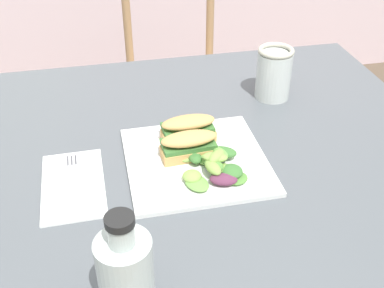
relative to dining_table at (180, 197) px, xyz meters
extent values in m
cube|color=#51565B|center=(0.00, 0.00, 0.11)|extent=(1.20, 0.97, 0.03)
cube|color=#2D2D33|center=(0.53, 0.41, -0.26)|extent=(0.07, 0.07, 0.71)
cylinder|color=tan|center=(0.00, 0.67, -0.40)|extent=(0.03, 0.03, 0.43)
cylinder|color=tan|center=(0.34, 0.68, -0.40)|extent=(0.03, 0.03, 0.43)
cylinder|color=tan|center=(-0.01, 1.01, -0.40)|extent=(0.03, 0.03, 0.43)
cylinder|color=tan|center=(0.33, 1.02, -0.40)|extent=(0.03, 0.03, 0.43)
cube|color=tan|center=(0.16, 0.85, -0.18)|extent=(0.42, 0.42, 0.02)
cylinder|color=tan|center=(-0.01, 1.02, 0.04)|extent=(0.03, 0.03, 0.42)
cylinder|color=tan|center=(0.33, 1.03, 0.04)|extent=(0.03, 0.03, 0.42)
cube|color=white|center=(0.03, -0.04, 0.13)|extent=(0.29, 0.29, 0.01)
cube|color=tan|center=(0.02, -0.03, 0.14)|extent=(0.12, 0.06, 0.02)
cube|color=#3D7033|center=(0.02, -0.02, 0.16)|extent=(0.11, 0.06, 0.01)
ellipsoid|color=tan|center=(0.02, -0.03, 0.17)|extent=(0.12, 0.06, 0.02)
cube|color=tan|center=(0.03, 0.04, 0.14)|extent=(0.12, 0.06, 0.02)
cube|color=#3D7033|center=(0.03, 0.04, 0.16)|extent=(0.11, 0.06, 0.01)
ellipsoid|color=tan|center=(0.03, 0.04, 0.17)|extent=(0.12, 0.06, 0.02)
ellipsoid|color=#6B9E47|center=(0.04, -0.05, 0.14)|extent=(0.04, 0.04, 0.02)
ellipsoid|color=#3D7033|center=(0.08, -0.05, 0.15)|extent=(0.07, 0.06, 0.02)
ellipsoid|color=#6B9E47|center=(0.07, -0.06, 0.15)|extent=(0.04, 0.05, 0.02)
ellipsoid|color=#84A84C|center=(0.06, -0.08, 0.16)|extent=(0.06, 0.05, 0.01)
ellipsoid|color=#84A84C|center=(0.01, -0.11, 0.14)|extent=(0.05, 0.05, 0.02)
ellipsoid|color=#84A84C|center=(0.06, -0.08, 0.16)|extent=(0.05, 0.05, 0.02)
ellipsoid|color=#518438|center=(0.05, -0.09, 0.15)|extent=(0.05, 0.05, 0.02)
ellipsoid|color=#3D7033|center=(0.02, -0.05, 0.14)|extent=(0.03, 0.04, 0.02)
ellipsoid|color=#3D7033|center=(0.08, -0.11, 0.14)|extent=(0.05, 0.05, 0.02)
ellipsoid|color=#84A84C|center=(0.08, -0.10, 0.14)|extent=(0.05, 0.05, 0.01)
ellipsoid|color=#518438|center=(0.09, -0.12, 0.14)|extent=(0.06, 0.06, 0.01)
ellipsoid|color=#84A84C|center=(0.07, -0.10, 0.15)|extent=(0.05, 0.05, 0.01)
ellipsoid|color=#602D47|center=(0.06, -0.13, 0.14)|extent=(0.06, 0.05, 0.02)
ellipsoid|color=#6B9E47|center=(0.01, -0.12, 0.14)|extent=(0.06, 0.07, 0.01)
ellipsoid|color=#84A84C|center=(0.05, -0.10, 0.15)|extent=(0.04, 0.05, 0.02)
ellipsoid|color=#84A84C|center=(0.02, -0.04, 0.14)|extent=(0.06, 0.05, 0.02)
cube|color=white|center=(-0.22, -0.06, 0.12)|extent=(0.12, 0.21, 0.00)
cube|color=silver|center=(-0.22, -0.08, 0.13)|extent=(0.01, 0.14, 0.00)
cube|color=silver|center=(-0.22, 0.01, 0.13)|extent=(0.03, 0.05, 0.00)
cube|color=#38383D|center=(-0.21, 0.02, 0.13)|extent=(0.00, 0.03, 0.00)
cube|color=#38383D|center=(-0.22, 0.02, 0.13)|extent=(0.00, 0.03, 0.00)
cube|color=#38383D|center=(-0.23, 0.02, 0.13)|extent=(0.00, 0.03, 0.00)
cylinder|color=black|center=(-0.14, -0.36, 0.17)|extent=(0.07, 0.07, 0.09)
cylinder|color=#B2BCB7|center=(-0.14, -0.36, 0.19)|extent=(0.08, 0.08, 0.13)
cylinder|color=#B2BCB7|center=(-0.14, -0.36, 0.27)|extent=(0.04, 0.04, 0.03)
cylinder|color=black|center=(-0.14, -0.36, 0.29)|extent=(0.04, 0.04, 0.01)
cylinder|color=#995623|center=(0.28, 0.20, 0.17)|extent=(0.08, 0.08, 0.10)
cylinder|color=silver|center=(0.28, 0.20, 0.18)|extent=(0.09, 0.09, 0.12)
torus|color=#B7B29E|center=(0.28, 0.20, 0.25)|extent=(0.09, 0.09, 0.01)
camera|label=1|loc=(-0.15, -0.81, 0.72)|focal=44.74mm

